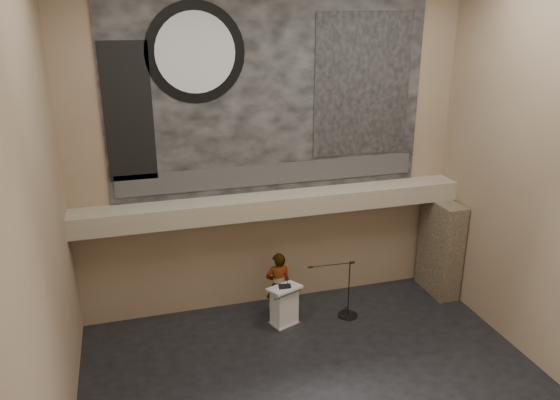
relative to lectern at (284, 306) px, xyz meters
name	(u,v)px	position (x,y,z in m)	size (l,w,h in m)	color
floor	(322,390)	(0.05, -2.63, -0.55)	(10.00, 10.00, 0.00)	black
wall_back	(271,151)	(0.05, 1.37, 3.70)	(10.00, 0.02, 8.50)	#897056
wall_front	(446,312)	(0.05, -6.63, 3.70)	(10.00, 0.02, 8.50)	#897056
wall_left	(40,232)	(-4.95, -2.63, 3.70)	(0.02, 8.00, 8.50)	#897056
wall_right	(550,180)	(5.05, -2.63, 3.70)	(0.02, 8.00, 8.50)	#897056
soffit	(276,204)	(0.05, 0.97, 2.40)	(10.00, 0.80, 0.50)	gray
sprinkler_left	(214,222)	(-1.55, 0.92, 2.12)	(0.04, 0.04, 0.06)	#B2893D
sprinkler_right	(345,208)	(1.95, 0.92, 2.12)	(0.04, 0.04, 0.06)	#B2893D
banner	(271,93)	(0.05, 1.34, 5.15)	(8.00, 0.05, 5.00)	black
banner_text_strip	(272,174)	(0.05, 1.30, 3.10)	(7.76, 0.02, 0.55)	#303030
banner_clock_rim	(195,53)	(-1.75, 1.30, 6.15)	(2.30, 2.30, 0.02)	black
banner_clock_face	(195,53)	(-1.75, 1.28, 6.15)	(1.84, 1.84, 0.02)	silver
banner_building_print	(363,85)	(2.45, 1.30, 5.25)	(2.60, 0.02, 3.60)	black
banner_brick_print	(128,113)	(-3.35, 1.30, 4.85)	(1.10, 0.02, 3.20)	black
stone_pier	(440,247)	(4.70, 0.52, 0.80)	(0.60, 1.40, 2.70)	#463A2B
lectern	(284,306)	(0.00, 0.00, 0.00)	(0.92, 0.79, 1.14)	silver
binder	(285,287)	(0.00, -0.03, 0.56)	(0.31, 0.25, 0.04)	black
papers	(281,288)	(-0.09, -0.06, 0.55)	(0.20, 0.28, 0.01)	white
speaker_person	(278,285)	(-0.02, 0.47, 0.35)	(0.66, 0.43, 1.81)	white
mic_stand	(347,308)	(1.70, -0.03, -0.32)	(1.37, 0.52, 1.58)	black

